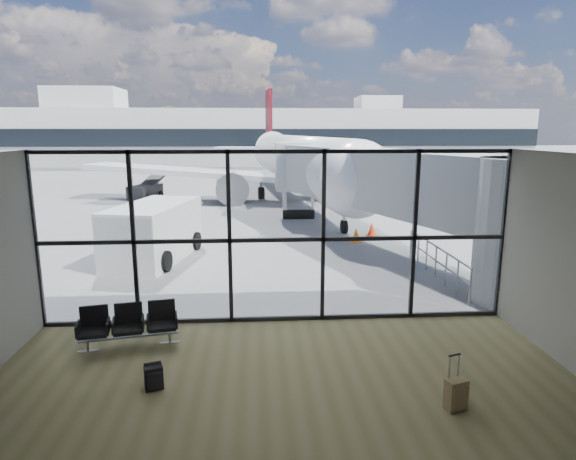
{
  "coord_description": "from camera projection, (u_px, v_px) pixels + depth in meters",
  "views": [
    {
      "loc": [
        -0.51,
        -12.02,
        4.94
      ],
      "look_at": [
        0.49,
        3.0,
        1.83
      ],
      "focal_mm": 30.0,
      "sensor_mm": 36.0,
      "label": 1
    }
  ],
  "objects": [
    {
      "name": "tree_1",
      "position": [
        22.0,
        129.0,
        79.51
      ],
      "size": [
        5.61,
        5.61,
        8.07
      ],
      "color": "#382619",
      "rests_on": "ground"
    },
    {
      "name": "service_van",
      "position": [
        153.0,
        232.0,
        18.6
      ],
      "size": [
        3.25,
        5.36,
        2.18
      ],
      "rotation": [
        0.0,
        0.0,
        -0.21
      ],
      "color": "silver",
      "rests_on": "ground"
    },
    {
      "name": "ground",
      "position": [
        261.0,
        177.0,
        51.86
      ],
      "size": [
        220.0,
        220.0,
        0.0
      ],
      "primitive_type": "plane",
      "color": "slate",
      "rests_on": "ground"
    },
    {
      "name": "tree_5",
      "position": [
        169.0,
        125.0,
        80.96
      ],
      "size": [
        6.27,
        6.27,
        9.03
      ],
      "color": "#382619",
      "rests_on": "ground"
    },
    {
      "name": "tree_2",
      "position": [
        59.0,
        125.0,
        79.78
      ],
      "size": [
        6.27,
        6.27,
        9.03
      ],
      "color": "#382619",
      "rests_on": "ground"
    },
    {
      "name": "traffic_cone_b",
      "position": [
        356.0,
        235.0,
        21.77
      ],
      "size": [
        0.46,
        0.46,
        0.66
      ],
      "color": "orange",
      "rests_on": "ground"
    },
    {
      "name": "traffic_cone_c",
      "position": [
        372.0,
        229.0,
        23.02
      ],
      "size": [
        0.46,
        0.46,
        0.65
      ],
      "color": "red",
      "rests_on": "ground"
    },
    {
      "name": "backpack",
      "position": [
        154.0,
        377.0,
        9.33
      ],
      "size": [
        0.4,
        0.39,
        0.52
      ],
      "rotation": [
        0.0,
        0.0,
        0.32
      ],
      "color": "black",
      "rests_on": "ground"
    },
    {
      "name": "glass_curtain_wall",
      "position": [
        277.0,
        238.0,
        12.32
      ],
      "size": [
        12.1,
        0.12,
        4.5
      ],
      "color": "white",
      "rests_on": "ground"
    },
    {
      "name": "suitcase",
      "position": [
        456.0,
        394.0,
        8.62
      ],
      "size": [
        0.43,
        0.36,
        1.03
      ],
      "rotation": [
        0.0,
        0.0,
        0.31
      ],
      "color": "olive",
      "rests_on": "ground"
    },
    {
      "name": "seating_row",
      "position": [
        129.0,
        323.0,
        11.22
      ],
      "size": [
        2.22,
        1.0,
        0.99
      ],
      "rotation": [
        0.0,
        0.0,
        0.19
      ],
      "color": "gray",
      "rests_on": "ground"
    },
    {
      "name": "airliner",
      "position": [
        295.0,
        160.0,
        36.25
      ],
      "size": [
        30.51,
        35.44,
        9.14
      ],
      "rotation": [
        0.0,
        0.0,
        0.1
      ],
      "color": "white",
      "rests_on": "ground"
    },
    {
      "name": "belt_loader",
      "position": [
        146.0,
        191.0,
        35.65
      ],
      "size": [
        2.43,
        4.04,
        1.77
      ],
      "rotation": [
        0.0,
        0.0,
        -0.32
      ],
      "color": "black",
      "rests_on": "ground"
    },
    {
      "name": "traffic_cone_a",
      "position": [
        182.0,
        232.0,
        22.53
      ],
      "size": [
        0.44,
        0.44,
        0.63
      ],
      "color": "#EC5A0C",
      "rests_on": "ground"
    },
    {
      "name": "tree_3",
      "position": [
        97.0,
        133.0,
        80.42
      ],
      "size": [
        4.95,
        4.95,
        7.12
      ],
      "color": "#382619",
      "rests_on": "ground"
    },
    {
      "name": "tree_4",
      "position": [
        133.0,
        129.0,
        80.69
      ],
      "size": [
        5.61,
        5.61,
        8.07
      ],
      "color": "#382619",
      "rests_on": "ground"
    },
    {
      "name": "jet_bridge",
      "position": [
        390.0,
        186.0,
        19.45
      ],
      "size": [
        8.0,
        16.5,
        4.33
      ],
      "color": "#9FA1A4",
      "rests_on": "ground"
    },
    {
      "name": "lounge_shell",
      "position": [
        290.0,
        280.0,
        7.55
      ],
      "size": [
        12.02,
        8.01,
        4.51
      ],
      "color": "brown",
      "rests_on": "ground"
    },
    {
      "name": "apron_railing",
      "position": [
        436.0,
        257.0,
        16.42
      ],
      "size": [
        0.06,
        5.46,
        1.11
      ],
      "color": "gray",
      "rests_on": "ground"
    },
    {
      "name": "far_terminal",
      "position": [
        255.0,
        136.0,
        72.44
      ],
      "size": [
        80.0,
        12.2,
        11.0
      ],
      "color": "silver",
      "rests_on": "ground"
    }
  ]
}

